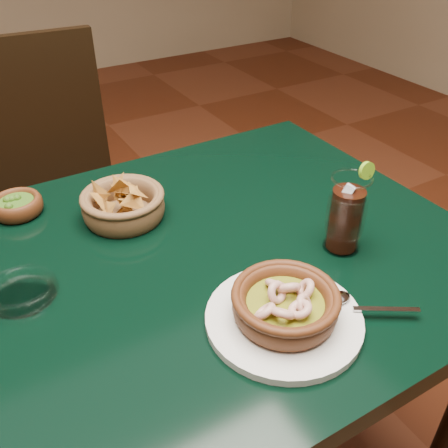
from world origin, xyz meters
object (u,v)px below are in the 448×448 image
chip_basket (123,205)px  cola_drink (346,214)px  dining_table (153,312)px  shrimp_plate (285,308)px  dining_chair (53,196)px

chip_basket → cola_drink: size_ratio=1.18×
cola_drink → dining_table: bearing=160.4°
chip_basket → dining_table: bearing=-98.3°
dining_table → shrimp_plate: (0.13, -0.22, 0.13)m
dining_chair → shrimp_plate: 0.97m
dining_table → dining_chair: bearing=91.5°
chip_basket → shrimp_plate: bearing=-75.3°
dining_table → shrimp_plate: bearing=-59.4°
dining_chair → cola_drink: size_ratio=5.82×
dining_chair → shrimp_plate: (0.15, -0.93, 0.25)m
shrimp_plate → dining_table: bearing=120.6°
dining_chair → cola_drink: (0.35, -0.83, 0.29)m
dining_chair → shrimp_plate: dining_chair is taller
shrimp_plate → chip_basket: 0.41m
dining_table → chip_basket: 0.22m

